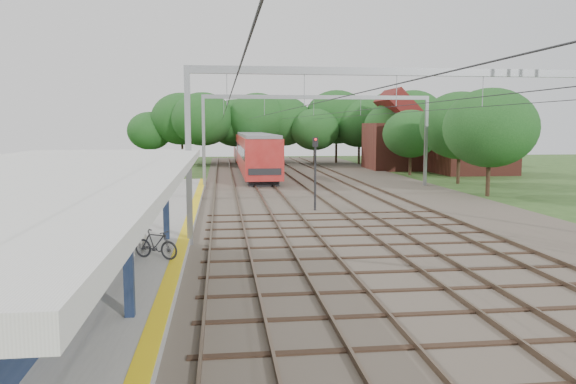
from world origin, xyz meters
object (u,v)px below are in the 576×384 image
train (251,150)px  signal_post (315,166)px  bicycle (156,244)px  person (137,229)px

train → signal_post: bearing=-86.5°
bicycle → train: size_ratio=0.04×
bicycle → train: 42.11m
train → signal_post: (1.85, -30.15, 0.35)m
person → train: train is taller
person → signal_post: size_ratio=0.45×
bicycle → train: train is taller
train → signal_post: 30.21m
signal_post → bicycle: bearing=-99.8°
bicycle → train: (5.44, 41.74, 1.33)m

